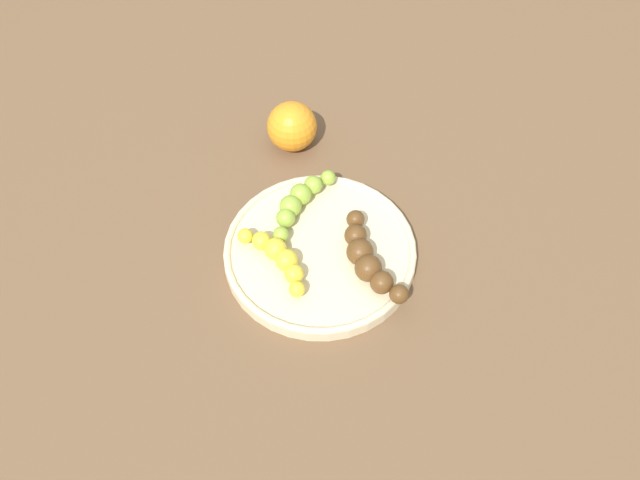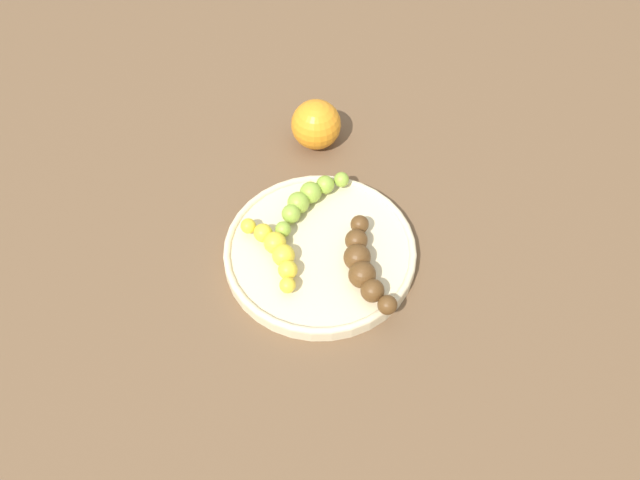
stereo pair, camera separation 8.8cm
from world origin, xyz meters
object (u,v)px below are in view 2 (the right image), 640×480
banana_green (307,199)px  banana_yellow (276,251)px  fruit_bowl (320,251)px  orange_fruit (316,125)px  banana_overripe (363,265)px

banana_green → banana_yellow: bearing=107.5°
fruit_bowl → banana_yellow: (0.05, -0.03, 0.02)m
banana_green → orange_fruit: orange_fruit is taller
fruit_bowl → banana_yellow: size_ratio=2.02×
banana_green → banana_overripe: bearing=165.5°
banana_yellow → banana_overripe: 0.12m
banana_green → orange_fruit: bearing=-52.7°
fruit_bowl → banana_green: (-0.03, -0.07, 0.02)m
fruit_bowl → banana_yellow: bearing=-26.2°
banana_yellow → banana_overripe: banana_overripe is taller
fruit_bowl → banana_green: size_ratio=1.86×
banana_green → orange_fruit: 0.14m
banana_overripe → orange_fruit: bearing=-88.2°
banana_overripe → banana_green: bearing=-68.4°
fruit_bowl → banana_green: 0.08m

